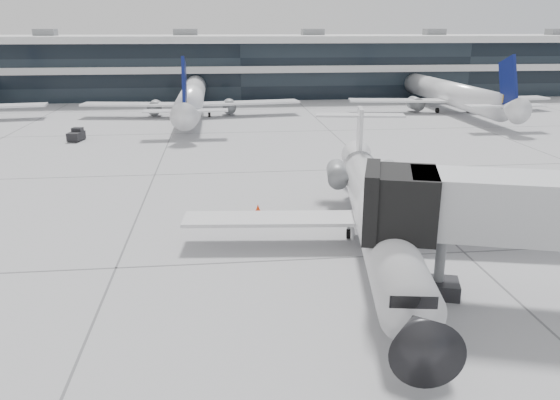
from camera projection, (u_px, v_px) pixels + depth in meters
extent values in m
plane|color=gray|center=(296.00, 260.00, 31.05)|extent=(220.00, 220.00, 0.00)
cube|color=black|center=(238.00, 68.00, 107.23)|extent=(170.00, 22.00, 10.00)
cylinder|color=silver|center=(377.00, 215.00, 31.68)|extent=(6.29, 23.19, 2.60)
cone|color=black|center=(420.00, 334.00, 19.41)|extent=(3.00, 3.08, 2.60)
cone|color=silver|center=(358.00, 159.00, 44.04)|extent=(2.93, 3.44, 2.47)
cube|color=silver|center=(271.00, 219.00, 33.10)|extent=(10.76, 3.47, 0.21)
cube|color=silver|center=(480.00, 222.00, 32.49)|extent=(10.87, 4.87, 0.21)
cylinder|color=slate|center=(337.00, 174.00, 39.16)|extent=(1.95, 3.46, 1.44)
cylinder|color=slate|center=(391.00, 175.00, 38.98)|extent=(1.95, 3.46, 1.44)
cube|color=silver|center=(360.00, 136.00, 42.88)|extent=(0.67, 2.51, 4.33)
cube|color=silver|center=(360.00, 115.00, 42.78)|extent=(7.08, 2.64, 0.15)
cylinder|color=black|center=(399.00, 327.00, 23.57)|extent=(0.26, 0.56, 0.54)
cylinder|color=black|center=(348.00, 234.00, 34.15)|extent=(0.33, 0.64, 0.62)
cylinder|color=black|center=(395.00, 234.00, 34.01)|extent=(0.33, 0.64, 0.62)
cube|color=black|center=(404.00, 203.00, 25.91)|extent=(3.80, 4.25, 3.11)
cylinder|color=slate|center=(440.00, 266.00, 26.52)|extent=(0.49, 0.49, 3.11)
cube|color=black|center=(438.00, 288.00, 26.87)|extent=(2.37, 2.07, 0.78)
cone|color=#FB380D|center=(258.00, 207.00, 39.25)|extent=(0.34, 0.34, 0.52)
cube|color=#FB380D|center=(258.00, 211.00, 39.32)|extent=(0.42, 0.42, 0.03)
cube|color=black|center=(76.00, 136.00, 63.50)|extent=(1.77, 2.51, 0.94)
cube|color=black|center=(77.00, 130.00, 63.80)|extent=(1.30, 1.14, 0.52)
cylinder|color=black|center=(75.00, 137.00, 64.44)|extent=(0.27, 0.49, 0.46)
cylinder|color=black|center=(84.00, 138.00, 64.35)|extent=(0.27, 0.49, 0.46)
cylinder|color=black|center=(69.00, 140.00, 62.86)|extent=(0.27, 0.49, 0.46)
cylinder|color=black|center=(78.00, 140.00, 62.77)|extent=(0.27, 0.49, 0.46)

